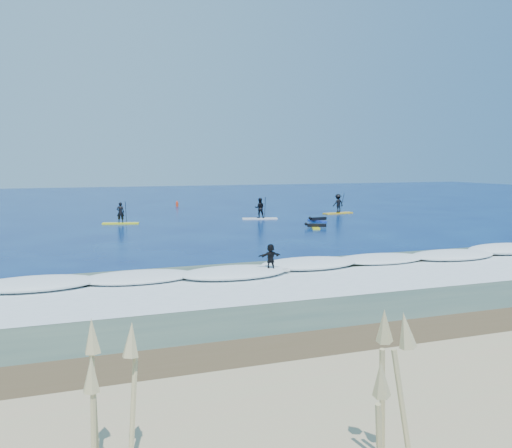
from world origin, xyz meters
name	(u,v)px	position (x,y,z in m)	size (l,w,h in m)	color
ground	(284,238)	(0.00, 0.00, 0.00)	(160.00, 160.00, 0.00)	#04124B
shallow_water	(418,280)	(0.00, -14.00, 0.01)	(90.00, 13.00, 0.01)	#35483B
breaking_wave	(367,264)	(0.00, -10.00, 0.00)	(40.00, 6.00, 0.30)	white
whitewater	(404,276)	(0.00, -13.00, 0.00)	(34.00, 5.00, 0.02)	silver
sup_paddler_left	(121,216)	(-8.74, 12.39, 0.62)	(2.93, 1.42, 1.99)	yellow
sup_paddler_center	(260,210)	(2.95, 11.94, 0.79)	(3.10, 1.54, 2.11)	white
sup_paddler_right	(338,205)	(11.81, 14.18, 0.84)	(3.16, 1.27, 2.16)	yellow
prone_paddler_near	(316,226)	(4.42, 4.26, 0.14)	(1.58, 2.09, 0.43)	yellow
prone_paddler_far	(317,220)	(6.74, 8.55, 0.15)	(1.67, 2.15, 0.44)	#1635AA
wave_surfer	(271,259)	(-5.43, -10.88, 0.72)	(1.73, 0.61, 1.23)	silver
marker_buoy	(177,204)	(-0.53, 28.16, 0.30)	(0.29, 0.29, 0.70)	red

